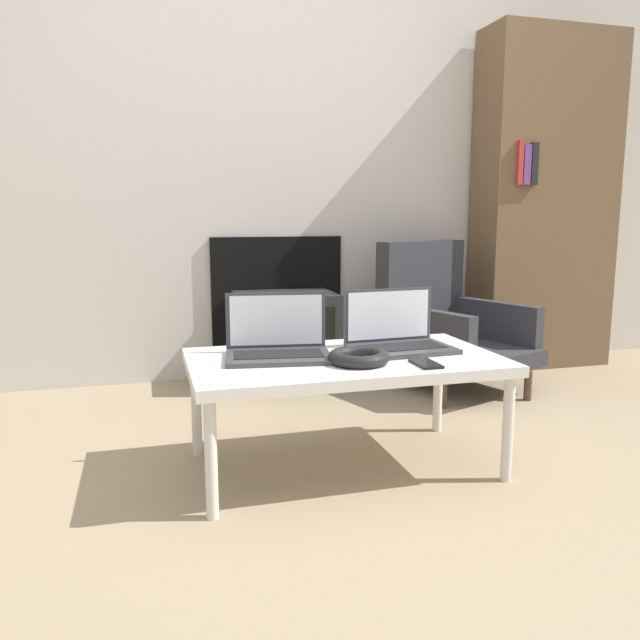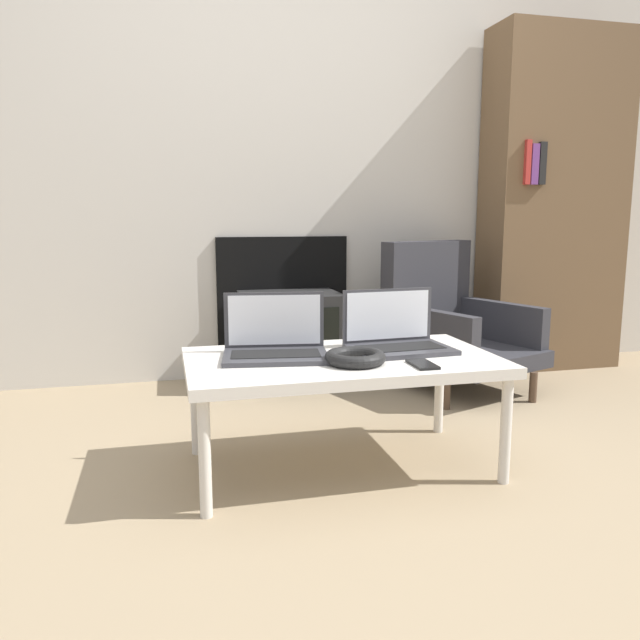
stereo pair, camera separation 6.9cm
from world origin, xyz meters
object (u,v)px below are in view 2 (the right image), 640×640
laptop_left (275,344)px  tv (290,339)px  headphones (355,357)px  phone (423,364)px  armchair (449,323)px  laptop_right (396,337)px

laptop_left → tv: size_ratio=0.75×
tv → headphones: bearing=-91.6°
phone → armchair: armchair is taller
laptop_right → armchair: size_ratio=0.45×
tv → laptop_left: bearing=-104.1°
laptop_left → laptop_right: size_ratio=1.05×
laptop_right → tv: bearing=95.7°
laptop_left → armchair: 1.32m
phone → armchair: (0.61, 1.07, -0.07)m
headphones → armchair: (0.80, 0.99, -0.09)m
headphones → armchair: 1.28m
tv → armchair: bearing=-16.3°
laptop_right → headphones: bearing=-143.7°
laptop_left → phone: (0.43, -0.25, -0.04)m
laptop_left → headphones: laptop_left is taller
laptop_right → headphones: (-0.20, -0.17, -0.02)m
phone → armchair: 1.23m
laptop_left → phone: 0.49m
headphones → laptop_right: bearing=39.7°
phone → tv: size_ratio=0.25×
laptop_right → headphones: 0.26m
laptop_right → phone: laptop_right is taller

